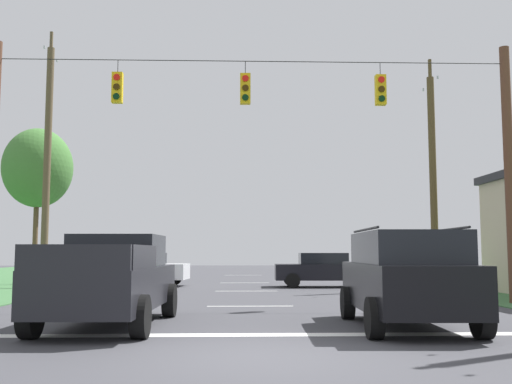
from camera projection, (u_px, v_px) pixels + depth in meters
name	position (u px, v px, depth m)	size (l,w,h in m)	color
ground_plane	(262.00, 356.00, 9.08)	(120.00, 120.00, 0.00)	#3D3D42
stop_bar_stripe	(257.00, 335.00, 11.34)	(13.65, 0.45, 0.01)	white
lane_dash_0	(250.00, 306.00, 17.30)	(0.15, 2.50, 0.01)	white
lane_dash_1	(247.00, 291.00, 23.93)	(0.15, 2.50, 0.01)	white
lane_dash_2	(245.00, 283.00, 30.33)	(0.15, 2.50, 0.01)	white
lane_dash_3	(243.00, 275.00, 40.17)	(0.15, 2.50, 0.01)	white
overhead_signal_span	(253.00, 159.00, 18.27)	(16.11, 0.31, 8.01)	brown
pickup_truck	(112.00, 280.00, 12.81)	(2.42, 5.46, 1.95)	black
suv_black	(406.00, 276.00, 12.44)	(2.35, 4.87, 2.05)	black
distant_car_crossing_white	(140.00, 269.00, 27.44)	(4.44, 2.33, 1.52)	silver
distant_car_oncoming	(400.00, 266.00, 34.09)	(2.13, 4.36, 1.52)	silver
distant_car_far_parked	(323.00, 269.00, 26.86)	(4.36, 2.13, 1.52)	black
utility_pole_mid_right	(433.00, 178.00, 25.48)	(0.30, 2.00, 9.90)	brown
utility_pole_near_left	(47.00, 162.00, 26.46)	(0.32, 1.92, 11.49)	brown
tree_roadside_right	(38.00, 168.00, 29.21)	(3.35, 3.35, 7.60)	brown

